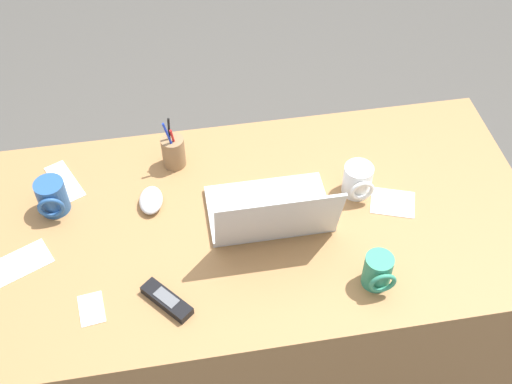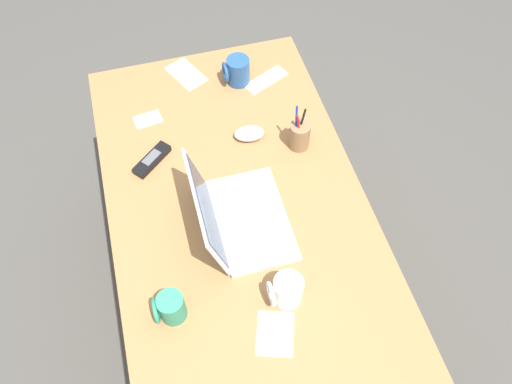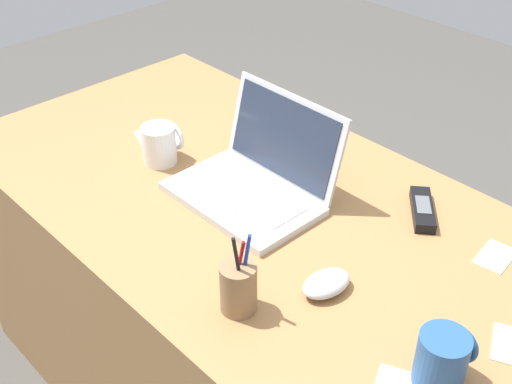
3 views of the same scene
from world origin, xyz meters
TOP-DOWN VIEW (x-y plane):
  - ground_plane at (0.00, 0.00)m, footprint 6.00×6.00m
  - desk at (0.00, 0.00)m, footprint 1.54×0.81m
  - laptop at (-0.01, 0.02)m, footprint 0.34×0.27m
  - computer_mouse at (0.31, -0.11)m, footprint 0.08×0.11m
  - coffee_mug_white at (-0.24, 0.26)m, footprint 0.07×0.09m
  - coffee_mug_tall at (0.58, -0.13)m, footprint 0.08×0.10m
  - coffee_mug_spare at (-0.28, -0.05)m, footprint 0.08×0.10m
  - cordless_phone at (0.29, 0.23)m, footprint 0.13×0.14m
  - pen_holder at (0.23, -0.26)m, footprint 0.07×0.07m
  - paper_note_near_laptop at (0.67, 0.04)m, footprint 0.18×0.15m
  - paper_note_left at (0.48, 0.22)m, footprint 0.07×0.10m
  - paper_note_right at (0.56, -0.24)m, footprint 0.13×0.18m
  - paper_note_front at (-0.37, 0.01)m, footprint 0.15×0.14m

SIDE VIEW (x-z plane):
  - ground_plane at x=0.00m, z-range 0.00..0.00m
  - desk at x=0.00m, z-range 0.00..0.73m
  - paper_note_near_laptop at x=0.67m, z-range 0.73..0.73m
  - paper_note_left at x=0.48m, z-range 0.73..0.73m
  - paper_note_right at x=0.56m, z-range 0.73..0.73m
  - paper_note_front at x=-0.37m, z-range 0.73..0.73m
  - cordless_phone at x=0.29m, z-range 0.73..0.76m
  - computer_mouse at x=0.31m, z-range 0.73..0.77m
  - laptop at x=-0.01m, z-range 0.67..0.89m
  - coffee_mug_spare at x=-0.28m, z-range 0.73..0.83m
  - coffee_mug_white at x=-0.24m, z-range 0.73..0.83m
  - coffee_mug_tall at x=0.58m, z-range 0.73..0.84m
  - pen_holder at x=0.23m, z-range 0.70..0.87m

